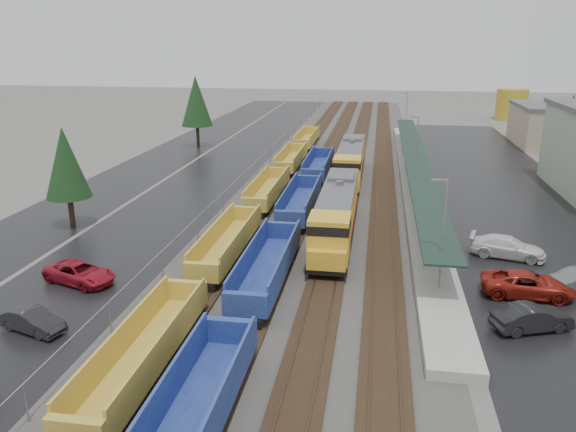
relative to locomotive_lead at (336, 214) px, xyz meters
name	(u,v)px	position (x,y,z in m)	size (l,w,h in m)	color
ballast_strip	(339,164)	(-2.00, 30.23, -2.31)	(20.00, 160.00, 0.08)	#302D2B
trackbed	(339,164)	(-2.00, 30.23, -2.19)	(14.60, 160.00, 0.22)	black
west_parking_lot	(231,161)	(-17.00, 30.23, -2.34)	(10.00, 160.00, 0.02)	black
west_road	(163,159)	(-27.00, 30.23, -2.34)	(9.00, 160.00, 0.02)	black
east_commuter_lot	(499,189)	(17.00, 20.23, -2.34)	(16.00, 100.00, 0.02)	black
station_platform	(414,179)	(7.50, 20.23, -1.62)	(3.00, 80.00, 8.00)	#9E9B93
chainlink_fence	(268,153)	(-11.50, 28.66, -0.74)	(0.08, 160.04, 2.02)	gray
distant_hills	(487,85)	(42.79, 180.91, -2.35)	(301.00, 140.00, 25.20)	#52604B
tree_west_near	(66,163)	(-24.00, 0.23, 3.47)	(3.96, 3.96, 9.00)	#332316
tree_west_far	(196,101)	(-25.00, 40.23, 4.77)	(4.84, 4.84, 11.00)	#332316
tree_east	(570,124)	(26.00, 28.23, 4.12)	(4.40, 4.40, 10.00)	#332316
locomotive_lead	(336,214)	(0.00, 0.00, 0.00)	(2.95, 19.41, 4.39)	black
locomotive_trail	(350,162)	(0.00, 21.00, 0.00)	(2.95, 19.41, 4.39)	black
well_string_yellow	(251,213)	(-8.00, 3.02, -1.22)	(2.51, 94.56, 2.23)	gold
well_string_blue	(268,267)	(-4.00, -9.40, -1.16)	(2.73, 79.58, 2.42)	navy
storage_tank	(511,104)	(30.52, 81.12, 0.83)	(6.36, 6.36, 6.36)	#B19023
parked_car_west_b	(32,321)	(-16.13, -18.19, -1.67)	(4.11, 1.43, 1.35)	black
parked_car_west_c	(80,273)	(-16.90, -11.41, -1.62)	(5.26, 2.43, 1.46)	maroon
parked_car_east_a	(532,318)	(12.43, -13.45, -1.58)	(4.67, 1.63, 1.54)	black
parked_car_east_b	(528,284)	(13.29, -8.65, -1.54)	(5.84, 2.69, 1.62)	maroon
parked_car_east_c	(507,247)	(13.42, -1.63, -1.53)	(5.63, 2.29, 1.63)	white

